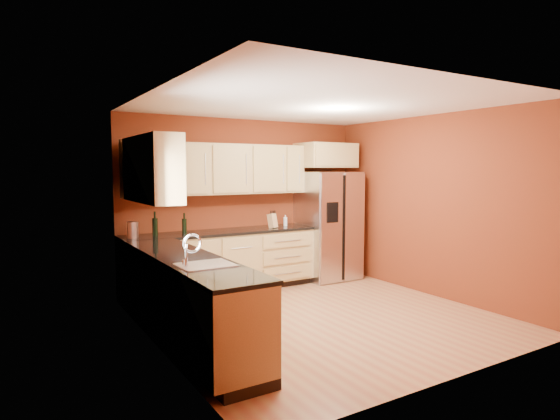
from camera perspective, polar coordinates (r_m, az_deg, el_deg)
name	(u,v)px	position (r m, az deg, el deg)	size (l,w,h in m)	color
floor	(319,317)	(5.96, 4.80, -12.85)	(4.00, 4.00, 0.00)	#AE6643
ceiling	(321,104)	(5.72, 4.99, 12.77)	(4.00, 4.00, 0.00)	white
wall_back	(245,202)	(7.40, -4.26, 0.92)	(4.00, 0.04, 2.60)	maroon
wall_front	(459,231)	(4.25, 20.96, -2.41)	(4.00, 0.04, 2.60)	maroon
wall_left	(157,222)	(4.80, -14.79, -1.43)	(0.04, 4.00, 2.60)	maroon
wall_right	(433,206)	(7.06, 18.14, 0.49)	(0.04, 4.00, 2.60)	maroon
base_cabinets_back	(222,263)	(7.01, -7.13, -6.43)	(2.90, 0.60, 0.88)	tan
base_cabinets_left	(187,302)	(5.06, -11.25, -10.97)	(0.60, 2.80, 0.88)	tan
countertop_back	(222,232)	(6.93, -7.14, -2.71)	(2.90, 0.62, 0.04)	black
countertop_left	(187,259)	(4.96, -11.23, -5.84)	(0.62, 2.80, 0.04)	black
upper_cabinets_back	(235,169)	(7.12, -5.48, 4.98)	(2.30, 0.33, 0.75)	tan
upper_cabinets_left	(151,169)	(5.52, -15.40, 4.83)	(0.33, 1.35, 0.75)	tan
corner_upper_cabinet	(144,169)	(6.47, -16.28, 4.81)	(0.62, 0.33, 0.75)	tan
over_fridge_cabinet	(326,156)	(7.84, 5.61, 6.62)	(0.92, 0.60, 0.40)	tan
refrigerator	(328,225)	(7.84, 5.86, -1.87)	(0.90, 0.75, 1.78)	silver
window	(175,200)	(4.31, -12.73, 1.23)	(0.03, 0.90, 1.00)	white
sink_faucet	(206,250)	(4.47, -9.07, -4.78)	(0.50, 0.42, 0.30)	silver
canister_left	(132,230)	(6.44, -17.57, -2.34)	(0.13, 0.13, 0.22)	silver
canister_right	(134,230)	(6.54, -17.41, -2.30)	(0.12, 0.12, 0.20)	silver
wine_bottle_a	(184,223)	(6.68, -11.58, -1.61)	(0.07, 0.07, 0.29)	black
wine_bottle_b	(155,224)	(6.58, -15.00, -1.61)	(0.07, 0.07, 0.33)	black
knife_block	(272,221)	(7.22, -0.93, -1.32)	(0.11, 0.10, 0.22)	tan
soap_dispenser	(285,220)	(7.48, 0.65, -1.28)	(0.06, 0.06, 0.17)	white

